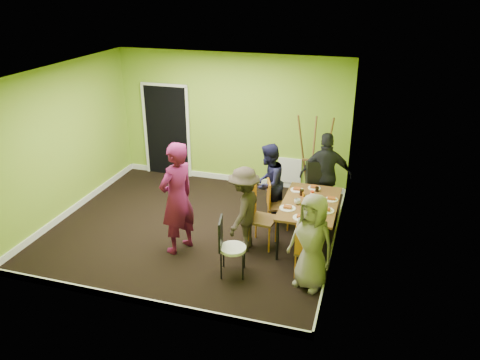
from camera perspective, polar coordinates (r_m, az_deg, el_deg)
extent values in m
plane|color=black|center=(8.56, -5.59, -5.80)|extent=(5.00, 5.00, 0.00)
cube|color=#8EB32E|center=(9.98, -1.06, 7.37)|extent=(5.00, 0.04, 2.80)
cube|color=#8EB32E|center=(6.14, -13.96, -4.13)|extent=(5.00, 0.04, 2.80)
cube|color=#8EB32E|center=(9.19, -20.60, 4.40)|extent=(0.04, 4.50, 2.80)
cube|color=#8EB32E|center=(7.43, 12.16, 1.01)|extent=(0.04, 4.50, 2.80)
cube|color=white|center=(7.60, -6.44, 12.94)|extent=(5.00, 4.50, 0.04)
cube|color=black|center=(10.60, -8.88, 5.91)|extent=(1.00, 0.05, 2.04)
cube|color=white|center=(9.98, 6.06, 1.16)|extent=(0.50, 0.04, 0.55)
cylinder|color=black|center=(7.47, 4.57, -7.34)|extent=(0.04, 0.04, 0.71)
cylinder|color=black|center=(7.38, 10.56, -8.14)|extent=(0.04, 0.04, 0.71)
cylinder|color=black|center=(8.66, 6.56, -2.82)|extent=(0.04, 0.04, 0.71)
cylinder|color=black|center=(8.58, 11.68, -3.45)|extent=(0.04, 0.04, 0.71)
cube|color=brown|center=(7.83, 8.55, -2.87)|extent=(0.90, 1.50, 0.04)
cylinder|color=orange|center=(8.60, 3.47, -3.98)|extent=(0.02, 0.02, 0.42)
cylinder|color=orange|center=(8.33, 3.69, -4.99)|extent=(0.02, 0.02, 0.42)
cylinder|color=orange|center=(8.64, 5.56, -3.92)|extent=(0.02, 0.02, 0.42)
cylinder|color=orange|center=(8.37, 5.86, -4.92)|extent=(0.02, 0.02, 0.42)
cube|color=brown|center=(8.39, 4.69, -3.18)|extent=(0.48, 0.48, 0.04)
cube|color=orange|center=(8.26, 3.53, -1.65)|extent=(0.14, 0.34, 0.47)
cylinder|color=orange|center=(8.11, 1.96, -5.53)|extent=(0.03, 0.03, 0.48)
cylinder|color=orange|center=(7.81, 1.02, -6.74)|extent=(0.03, 0.03, 0.48)
cylinder|color=orange|center=(8.01, 4.41, -6.00)|extent=(0.03, 0.03, 0.48)
cylinder|color=orange|center=(7.71, 3.56, -7.24)|extent=(0.03, 0.03, 0.48)
cube|color=brown|center=(7.79, 2.77, -4.83)|extent=(0.47, 0.47, 0.04)
cube|color=orange|center=(7.72, 1.39, -2.67)|extent=(0.07, 0.41, 0.54)
cylinder|color=orange|center=(8.93, 10.53, -3.03)|extent=(0.03, 0.03, 0.49)
cylinder|color=orange|center=(8.83, 8.22, -3.18)|extent=(0.03, 0.03, 0.49)
cylinder|color=orange|center=(8.62, 11.23, -4.12)|extent=(0.03, 0.03, 0.49)
cylinder|color=orange|center=(8.51, 8.84, -4.29)|extent=(0.03, 0.03, 0.49)
cube|color=brown|center=(8.61, 9.82, -2.19)|extent=(0.57, 0.57, 0.04)
cube|color=orange|center=(8.67, 9.58, 0.15)|extent=(0.39, 0.20, 0.55)
cylinder|color=orange|center=(7.14, 6.74, -10.40)|extent=(0.02, 0.02, 0.42)
cylinder|color=orange|center=(7.10, 9.29, -10.79)|extent=(0.02, 0.02, 0.42)
cylinder|color=orange|center=(7.41, 7.26, -9.08)|extent=(0.02, 0.02, 0.42)
cylinder|color=orange|center=(7.37, 9.71, -9.44)|extent=(0.02, 0.02, 0.42)
cube|color=brown|center=(7.14, 8.35, -8.51)|extent=(0.38, 0.38, 0.04)
cube|color=orange|center=(6.86, 8.20, -7.48)|extent=(0.36, 0.04, 0.47)
cylinder|color=black|center=(7.35, -2.02, -9.10)|extent=(0.02, 0.02, 0.43)
cylinder|color=black|center=(7.08, -2.32, -10.51)|extent=(0.02, 0.02, 0.43)
cylinder|color=black|center=(7.33, 0.54, -9.22)|extent=(0.02, 0.02, 0.43)
cylinder|color=black|center=(7.06, 0.35, -10.64)|extent=(0.02, 0.02, 0.43)
cylinder|color=white|center=(7.08, -0.87, -8.34)|extent=(0.40, 0.40, 0.05)
cube|color=black|center=(6.97, -2.38, -6.54)|extent=(0.10, 0.36, 0.48)
cylinder|color=brown|center=(9.45, 7.69, 2.91)|extent=(0.26, 0.42, 1.78)
cylinder|color=brown|center=(9.39, 10.44, 2.60)|extent=(0.26, 0.42, 1.78)
cylinder|color=brown|center=(9.18, 8.82, 2.20)|extent=(0.04, 0.40, 1.74)
cube|color=brown|center=(9.39, 8.99, 2.35)|extent=(0.48, 0.04, 0.04)
cylinder|color=white|center=(8.24, 6.98, -1.21)|extent=(0.23, 0.23, 0.01)
cylinder|color=white|center=(7.58, 5.81, -3.44)|extent=(0.26, 0.26, 0.01)
cylinder|color=white|center=(8.35, 9.04, -0.97)|extent=(0.22, 0.22, 0.01)
cylinder|color=white|center=(7.32, 7.45, -4.57)|extent=(0.26, 0.26, 0.01)
cylinder|color=white|center=(7.98, 11.08, -2.35)|extent=(0.22, 0.22, 0.01)
cylinder|color=white|center=(7.60, 10.43, -3.66)|extent=(0.26, 0.26, 0.01)
cylinder|color=white|center=(7.74, 8.75, -2.21)|extent=(0.06, 0.06, 0.21)
cylinder|color=#1824B7|center=(7.51, 10.06, -3.09)|extent=(0.07, 0.07, 0.22)
cylinder|color=orange|center=(8.00, 7.73, -1.77)|extent=(0.03, 0.03, 0.08)
cylinder|color=black|center=(8.04, 7.53, -1.51)|extent=(0.07, 0.07, 0.10)
cylinder|color=black|center=(8.23, 9.37, -1.11)|extent=(0.06, 0.06, 0.09)
cylinder|color=black|center=(7.42, 9.05, -3.87)|extent=(0.07, 0.07, 0.10)
imported|color=white|center=(7.73, 7.02, -2.62)|extent=(0.11, 0.11, 0.08)
imported|color=white|center=(7.78, 9.23, -2.58)|extent=(0.10, 0.10, 0.09)
imported|color=#5C0F3B|center=(7.52, -7.68, -2.22)|extent=(0.68, 0.81, 1.88)
imported|color=#151434|center=(8.48, 3.48, -0.42)|extent=(0.67, 0.80, 1.48)
imported|color=#2F271F|center=(7.59, 0.49, -3.57)|extent=(0.61, 0.97, 1.44)
imported|color=black|center=(8.76, 10.40, 0.55)|extent=(1.02, 0.59, 1.63)
imported|color=gray|center=(6.76, 8.78, -7.46)|extent=(0.84, 0.72, 1.46)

